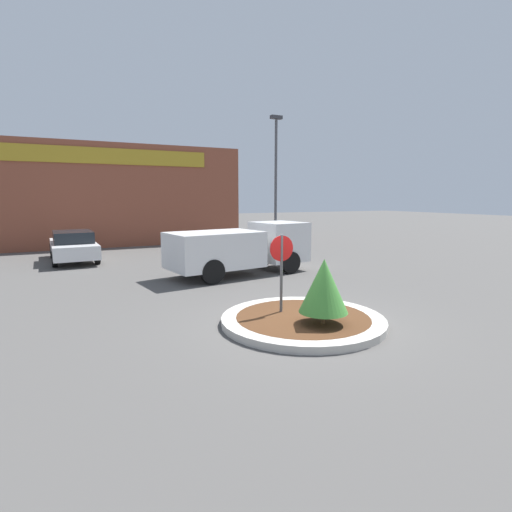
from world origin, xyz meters
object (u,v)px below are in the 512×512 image
Objects in this scene: light_pole at (276,172)px; stop_sign at (281,262)px; utility_truck at (240,247)px; parked_sedan_white at (73,246)px.

stop_sign is at bearing -118.13° from light_pole.
utility_truck is 1.19× the size of parked_sedan_white.
light_pole is at bearing -87.25° from parked_sedan_white.
stop_sign is at bearing -162.67° from parked_sedan_white.
utility_truck is at bearing -140.53° from parked_sedan_white.
utility_truck is (1.39, 5.61, -0.34)m from stop_sign.
light_pole is at bearing 61.87° from stop_sign.
stop_sign is 5.79m from utility_truck.
light_pole is (6.92, 12.94, 2.99)m from stop_sign.
utility_truck is at bearing -127.03° from light_pole.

